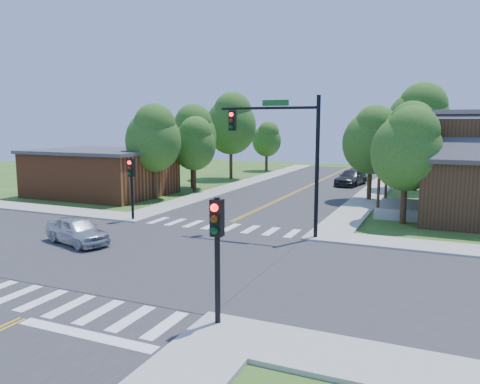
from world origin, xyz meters
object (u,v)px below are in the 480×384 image
at_px(signal_pole_se, 217,238).
at_px(car_dgrey, 351,178).
at_px(signal_pole_nw, 131,177).
at_px(car_silver, 77,231).
at_px(signal_mast_ne, 285,143).

relative_size(signal_pole_se, car_dgrey, 0.74).
distance_m(signal_pole_nw, car_silver, 5.98).
bearing_deg(car_dgrey, signal_mast_ne, -80.14).
distance_m(signal_mast_ne, car_dgrey, 21.84).
xyz_separation_m(car_silver, car_dgrey, (8.24, 27.02, 0.04)).
bearing_deg(car_dgrey, car_silver, -98.20).
distance_m(signal_pole_se, signal_pole_nw, 15.84).
relative_size(signal_pole_se, car_silver, 0.91).
bearing_deg(car_silver, signal_pole_se, -100.75).
xyz_separation_m(signal_pole_nw, car_silver, (0.86, -5.58, -2.00)).
bearing_deg(car_silver, signal_pole_nw, 26.52).
height_order(signal_mast_ne, car_dgrey, signal_mast_ne).
bearing_deg(signal_pole_nw, signal_pole_se, -45.00).
bearing_deg(signal_pole_nw, car_dgrey, 67.01).
relative_size(signal_pole_se, signal_pole_nw, 1.00).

